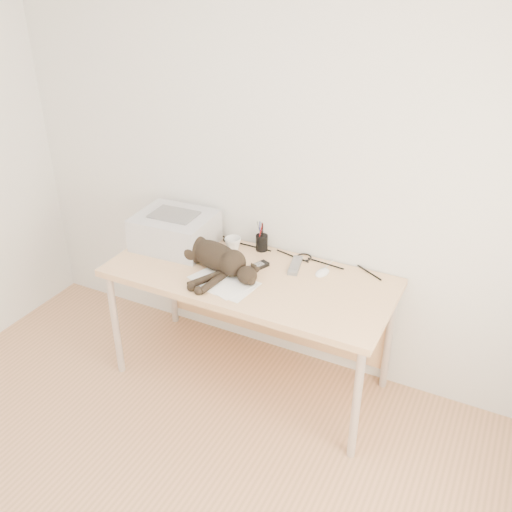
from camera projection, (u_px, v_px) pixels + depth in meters
The scene contains 11 objects.
wall_back at pixel (278, 159), 3.17m from camera, with size 3.50×3.50×0.00m, color silver.
desk at pixel (256, 287), 3.29m from camera, with size 1.60×0.70×0.74m.
printer at pixel (175, 230), 3.42m from camera, with size 0.46×0.40×0.21m.
papers at pixel (224, 282), 3.08m from camera, with size 0.40×0.32×0.01m.
cat at pixel (212, 256), 3.19m from camera, with size 0.71×0.44×0.17m.
mug at pixel (233, 245), 3.37m from camera, with size 0.10×0.10×0.09m, color white.
pen_cup at pixel (262, 242), 3.39m from camera, with size 0.07×0.07×0.18m.
remote_grey at pixel (295, 265), 3.23m from camera, with size 0.05×0.20×0.02m, color slate.
remote_black at pixel (254, 268), 3.20m from camera, with size 0.05×0.19×0.02m, color black.
mouse at pixel (322, 271), 3.16m from camera, with size 0.06×0.11×0.03m, color white.
cable_tangle at pixel (273, 250), 3.40m from camera, with size 1.36×0.09×0.01m, color black, non-canonical shape.
Camera 1 is at (1.26, -1.02, 2.36)m, focal length 40.00 mm.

